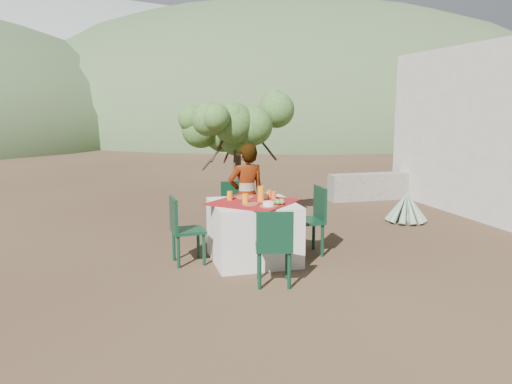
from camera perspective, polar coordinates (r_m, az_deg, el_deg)
ground at (r=6.52m, az=1.70°, el=-7.53°), size 160.00×160.00×0.00m
table at (r=6.31m, az=-0.31°, el=-4.51°), size 1.30×1.30×0.76m
chair_far at (r=7.28m, az=-2.35°, el=-1.83°), size 0.40×0.40×0.85m
chair_near at (r=5.39m, az=2.08°, el=-6.00°), size 0.47×0.47×0.85m
chair_left at (r=6.22m, az=-8.41°, el=-3.98°), size 0.42×0.42×0.84m
chair_right at (r=6.62m, az=6.40°, el=-2.83°), size 0.43×0.43×0.90m
person at (r=6.85m, az=-1.10°, el=-0.45°), size 0.57×0.41×1.44m
shrub_tree at (r=8.13m, az=-1.83°, el=6.79°), size 1.63×1.60×1.92m
agave at (r=8.78m, az=16.81°, el=-1.75°), size 0.70×0.69×0.74m
stone_wall at (r=10.93m, az=14.79°, el=0.69°), size 2.60×0.35×0.55m
hill_near_right at (r=44.21m, az=3.22°, el=7.24°), size 48.00×48.00×20.00m
hill_far_center at (r=58.03m, az=-17.32°, el=7.41°), size 60.00×60.00×24.00m
hill_far_right at (r=59.92m, az=14.96°, el=7.58°), size 36.00×36.00×14.00m
plate_far at (r=6.50m, az=-1.30°, el=-0.59°), size 0.25×0.25×0.01m
plate_near at (r=6.04m, az=-0.63°, el=-1.38°), size 0.21×0.21×0.01m
glass_far at (r=6.33m, az=-3.02°, el=-0.41°), size 0.07×0.07×0.11m
glass_near at (r=6.09m, az=-1.22°, el=-0.76°), size 0.08×0.08×0.12m
juice_pitcher at (r=6.23m, az=0.58°, el=-0.21°), size 0.09×0.09×0.19m
bowl_plate at (r=5.91m, az=1.44°, el=-1.64°), size 0.22×0.22×0.01m
white_bowl at (r=5.91m, az=1.44°, el=-1.34°), size 0.14×0.14×0.05m
jar_left at (r=6.39m, az=2.06°, el=-0.37°), size 0.06×0.06×0.10m
jar_right at (r=6.46m, az=1.52°, el=-0.23°), size 0.07×0.07×0.11m
napkin_holder at (r=6.39m, az=1.03°, el=-0.46°), size 0.06×0.04×0.08m
fruit_cluster at (r=6.05m, az=2.71°, el=-1.12°), size 0.13×0.12×0.07m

